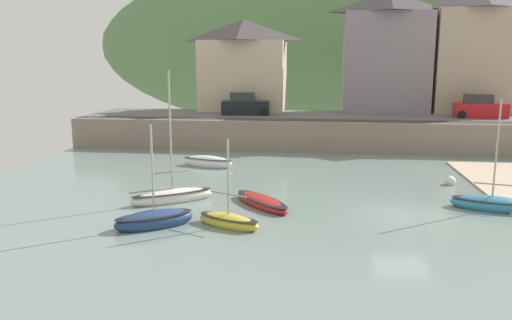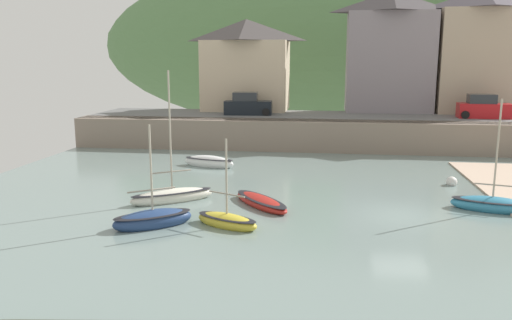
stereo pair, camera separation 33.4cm
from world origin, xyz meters
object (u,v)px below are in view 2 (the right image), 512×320
Objects in this scene: waterfront_building_centre at (390,52)px; parked_car_by_wall at (483,108)px; sailboat_white_hull at (261,202)px; sailboat_blue_trim at (227,221)px; waterfront_building_right at (480,51)px; waterfront_building_left at (246,64)px; sailboat_tall_mast at (172,196)px; sailboat_nearest_shore at (492,205)px; mooring_buoy at (452,182)px; dinghy_open_wooden at (209,162)px; motorboat_with_cabin at (153,219)px; parked_car_near_slipway at (248,105)px; church_with_spire at (486,38)px.

parked_car_by_wall is at bearing -31.95° from waterfront_building_centre.
sailboat_blue_trim is at bearing -56.88° from sailboat_white_hull.
waterfront_building_left is at bearing 180.00° from waterfront_building_right.
sailboat_tall_mast is 1.23× the size of sailboat_nearest_shore.
parked_car_by_wall is at bearing 9.55° from sailboat_tall_mast.
sailboat_tall_mast is 1.70× the size of sailboat_blue_trim.
waterfront_building_right is 21.18m from mooring_buoy.
dinghy_open_wooden is at bearing -148.78° from parked_car_by_wall.
sailboat_white_hull is at bearing -151.31° from mooring_buoy.
sailboat_tall_mast is at bearing -74.39° from dinghy_open_wooden.
waterfront_building_left is at bearing 104.16° from dinghy_open_wooden.
motorboat_with_cabin reaches higher than dinghy_open_wooden.
waterfront_building_right is 2.87× the size of dinghy_open_wooden.
sailboat_blue_trim is at bearing -58.71° from dinghy_open_wooden.
sailboat_tall_mast is (-0.33, 3.89, 0.00)m from motorboat_with_cabin.
dinghy_open_wooden is 17.77m from sailboat_nearest_shore.
motorboat_with_cabin is 3.20m from sailboat_blue_trim.
parked_car_near_slipway is at bearing 53.07° from sailboat_tall_mast.
parked_car_near_slipway is at bearing -176.84° from parked_car_by_wall.
parked_car_by_wall is (15.92, 19.90, 3.01)m from sailboat_white_hull.
waterfront_building_centre is 0.82× the size of church_with_spire.
motorboat_with_cabin reaches higher than sailboat_white_hull.
waterfront_building_centre reaches higher than parked_car_by_wall.
sailboat_white_hull is (-16.55, -24.40, -7.68)m from waterfront_building_right.
mooring_buoy is (-7.75, -22.74, -8.96)m from church_with_spire.
parked_car_by_wall is at bearing 68.62° from mooring_buoy.
waterfront_building_right is 1.59× the size of sailboat_tall_mast.
dinghy_open_wooden is at bearing 56.34° from sailboat_tall_mast.
sailboat_nearest_shore reaches higher than parked_car_near_slipway.
sailboat_blue_trim is at bearing -121.11° from church_with_spire.
waterfront_building_right is 33.06m from sailboat_tall_mast.
waterfront_building_right is 35.82m from motorboat_with_cabin.
dinghy_open_wooden is 0.94× the size of sailboat_blue_trim.
mooring_buoy is at bearing -108.33° from waterfront_building_right.
sailboat_white_hull is at bearing -47.44° from dinghy_open_wooden.
sailboat_white_hull is (4.50, -24.40, -6.50)m from waterfront_building_left.
waterfront_building_centre is 2.85× the size of dinghy_open_wooden.
mooring_buoy is at bearing 63.23° from sailboat_blue_trim.
mooring_buoy is (15.03, -3.25, -0.11)m from dinghy_open_wooden.
mooring_buoy is at bearing -108.83° from church_with_spire.
parked_car_by_wall is at bearing 42.89° from dinghy_open_wooden.
motorboat_with_cabin is 15.94m from sailboat_nearest_shore.
church_with_spire reaches higher than parked_car_near_slipway.
waterfront_building_right is 33.74m from sailboat_blue_trim.
sailboat_nearest_shore is at bearing -12.77° from dinghy_open_wooden.
motorboat_with_cabin is at bearing -94.12° from parked_car_near_slipway.
dinghy_open_wooden reaches higher than sailboat_white_hull.
sailboat_blue_trim is (3.18, 0.42, -0.05)m from motorboat_with_cabin.
motorboat_with_cabin is at bearing -147.62° from sailboat_blue_trim.
waterfront_building_right reaches higher than sailboat_tall_mast.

